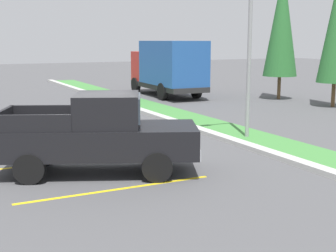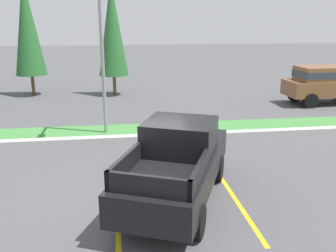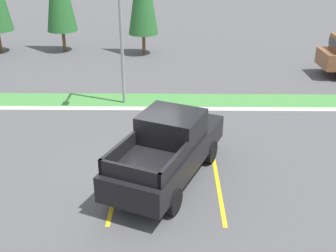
# 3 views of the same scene
# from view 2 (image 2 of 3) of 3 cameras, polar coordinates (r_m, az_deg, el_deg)

# --- Properties ---
(ground_plane) EXTENTS (120.00, 120.00, 0.00)m
(ground_plane) POSITION_cam_2_polar(r_m,az_deg,el_deg) (10.19, -4.07, -10.79)
(ground_plane) COLOR #4C4C4F
(parking_line_near) EXTENTS (0.12, 4.80, 0.01)m
(parking_line_near) POSITION_cam_2_polar(r_m,az_deg,el_deg) (9.90, -7.73, -11.75)
(parking_line_near) COLOR yellow
(parking_line_near) RESTS_ON ground
(parking_line_far) EXTENTS (0.12, 4.80, 0.01)m
(parking_line_far) POSITION_cam_2_polar(r_m,az_deg,el_deg) (10.34, 10.02, -10.58)
(parking_line_far) COLOR yellow
(parking_line_far) RESTS_ON ground
(curb_strip) EXTENTS (56.00, 0.40, 0.15)m
(curb_strip) POSITION_cam_2_polar(r_m,az_deg,el_deg) (14.79, -5.40, -1.74)
(curb_strip) COLOR #B2B2AD
(curb_strip) RESTS_ON ground
(grass_median) EXTENTS (56.00, 1.80, 0.06)m
(grass_median) POSITION_cam_2_polar(r_m,az_deg,el_deg) (15.85, -5.58, -0.68)
(grass_median) COLOR #42843D
(grass_median) RESTS_ON ground
(pickup_truck_main) EXTENTS (3.81, 5.54, 2.10)m
(pickup_truck_main) POSITION_cam_2_polar(r_m,az_deg,el_deg) (9.61, 1.47, -5.66)
(pickup_truck_main) COLOR black
(pickup_truck_main) RESTS_ON ground
(suv_distant) EXTENTS (4.66, 2.09, 2.10)m
(suv_distant) POSITION_cam_2_polar(r_m,az_deg,el_deg) (22.48, 23.19, 6.27)
(suv_distant) COLOR black
(suv_distant) RESTS_ON ground
(street_light) EXTENTS (0.24, 1.49, 6.32)m
(street_light) POSITION_cam_2_polar(r_m,az_deg,el_deg) (14.84, -10.20, 12.43)
(street_light) COLOR gray
(street_light) RESTS_ON ground
(cypress_tree_left_inner) EXTENTS (1.85, 1.85, 7.10)m
(cypress_tree_left_inner) POSITION_cam_2_polar(r_m,az_deg,el_deg) (24.37, -20.90, 14.18)
(cypress_tree_left_inner) COLOR brown
(cypress_tree_left_inner) RESTS_ON ground
(cypress_tree_center) EXTENTS (1.79, 1.79, 6.88)m
(cypress_tree_center) POSITION_cam_2_polar(r_m,az_deg,el_deg) (23.19, -8.59, 14.66)
(cypress_tree_center) COLOR brown
(cypress_tree_center) RESTS_ON ground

